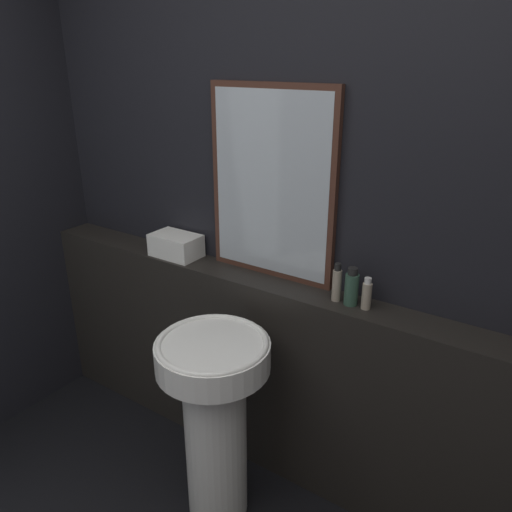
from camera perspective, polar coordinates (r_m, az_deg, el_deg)
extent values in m
cube|color=black|center=(2.13, 5.10, 4.98)|extent=(8.00, 0.06, 2.50)
cube|color=black|center=(2.38, 2.98, -13.87)|extent=(2.79, 0.18, 0.96)
cylinder|color=white|center=(2.23, -4.59, -20.38)|extent=(0.26, 0.26, 0.73)
cylinder|color=white|center=(1.97, -4.96, -11.27)|extent=(0.45, 0.45, 0.11)
torus|color=white|center=(1.94, -5.01, -9.89)|extent=(0.44, 0.44, 0.02)
cube|color=#47281E|center=(2.11, 1.81, 8.16)|extent=(0.60, 0.03, 0.82)
cube|color=#B2BCC6|center=(2.11, 1.67, 8.11)|extent=(0.55, 0.02, 0.77)
cube|color=white|center=(2.45, -9.13, 1.21)|extent=(0.24, 0.15, 0.11)
cylinder|color=gray|center=(2.01, 9.21, -3.33)|extent=(0.04, 0.04, 0.13)
cylinder|color=black|center=(1.97, 9.35, -1.25)|extent=(0.03, 0.03, 0.03)
cylinder|color=#2D4C3D|center=(1.98, 10.85, -3.79)|extent=(0.05, 0.05, 0.13)
cylinder|color=black|center=(1.95, 11.01, -1.73)|extent=(0.04, 0.04, 0.03)
cylinder|color=gray|center=(1.97, 12.52, -4.49)|extent=(0.04, 0.04, 0.11)
cylinder|color=silver|center=(1.94, 12.67, -2.77)|extent=(0.03, 0.03, 0.02)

